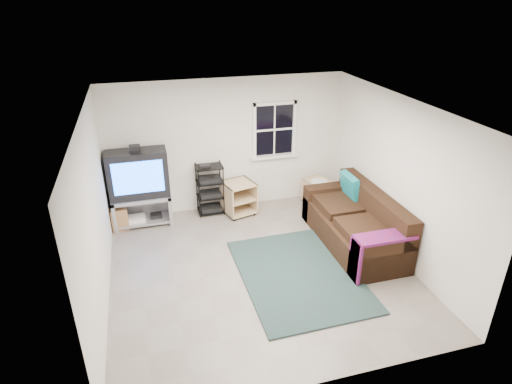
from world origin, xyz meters
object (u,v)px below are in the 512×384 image
object	(u,v)px
tv_unit	(139,182)
sofa	(356,225)
side_table_left	(238,196)
side_table_right	(316,189)
av_rack	(210,192)

from	to	relation	value
tv_unit	sofa	world-z (taller)	tv_unit
tv_unit	side_table_left	world-z (taller)	tv_unit
tv_unit	side_table_left	distance (m)	1.90
side_table_right	sofa	xyz separation A→B (m)	(0.04, -1.65, 0.06)
tv_unit	side_table_left	xyz separation A→B (m)	(1.83, -0.06, -0.51)
side_table_left	av_rack	bearing A→B (deg)	165.03
tv_unit	sofa	xyz separation A→B (m)	(3.53, -1.73, -0.49)
sofa	av_rack	bearing A→B (deg)	140.82
side_table_left	side_table_right	world-z (taller)	side_table_left
side_table_left	tv_unit	bearing A→B (deg)	178.18
side_table_left	side_table_right	xyz separation A→B (m)	(1.66, -0.02, -0.05)
side_table_left	side_table_right	size ratio (longest dim) A/B	1.15
tv_unit	side_table_right	distance (m)	3.54
side_table_left	sofa	distance (m)	2.38
tv_unit	side_table_right	size ratio (longest dim) A/B	2.65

